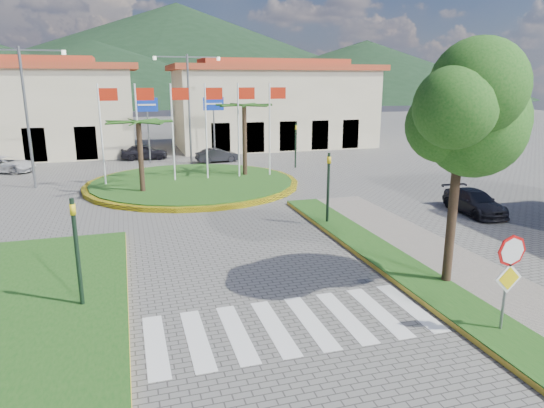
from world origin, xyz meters
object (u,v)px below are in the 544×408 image
object	(u,v)px
stop_sign	(509,269)
car_dark_b	(217,155)
roundabout_island	(193,183)
car_dark_a	(144,152)
deciduous_tree	(462,117)
white_van	(5,164)
car_side_right	(474,202)

from	to	relation	value
stop_sign	car_dark_b	bearing A→B (deg)	93.84
roundabout_island	car_dark_b	bearing A→B (deg)	69.38
stop_sign	car_dark_a	size ratio (longest dim) A/B	0.73
deciduous_tree	white_van	bearing A→B (deg)	124.61
roundabout_island	car_dark_b	distance (m)	8.56
white_van	car_dark_b	world-z (taller)	white_van
car_side_right	roundabout_island	bearing A→B (deg)	144.22
car_dark_b	car_side_right	xyz separation A→B (m)	(8.98, -18.22, 0.02)
car_dark_b	stop_sign	bearing A→B (deg)	175.76
car_dark_b	car_side_right	bearing A→B (deg)	-161.83
white_van	car_dark_b	bearing A→B (deg)	-67.42
car_dark_a	car_side_right	size ratio (longest dim) A/B	0.95
roundabout_island	white_van	xyz separation A→B (m)	(-11.76, 8.00, 0.38)
roundabout_island	stop_sign	xyz separation A→B (m)	(4.90, -20.04, 1.62)
roundabout_island	car_dark_b	size ratio (longest dim) A/B	3.90
white_van	car_dark_b	xyz separation A→B (m)	(14.77, 0.00, -0.02)
car_dark_b	car_side_right	distance (m)	20.31
car_side_right	stop_sign	bearing A→B (deg)	-121.23
roundabout_island	white_van	bearing A→B (deg)	145.76
deciduous_tree	stop_sign	bearing A→B (deg)	-101.18
white_van	car_side_right	size ratio (longest dim) A/B	1.05
white_van	stop_sign	bearing A→B (deg)	-126.71
white_van	car_dark_b	distance (m)	14.77
deciduous_tree	car_dark_b	world-z (taller)	deciduous_tree
deciduous_tree	car_dark_b	distance (m)	25.55
car_dark_b	car_dark_a	bearing A→B (deg)	52.61
car_dark_a	stop_sign	bearing A→B (deg)	-163.61
white_van	car_dark_a	xyz separation A→B (m)	(9.43, 3.00, 0.06)
white_van	car_dark_a	distance (m)	9.90
car_dark_b	car_side_right	world-z (taller)	car_side_right
roundabout_island	car_dark_a	distance (m)	11.25
roundabout_island	car_dark_a	xyz separation A→B (m)	(-2.32, 11.00, 0.44)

